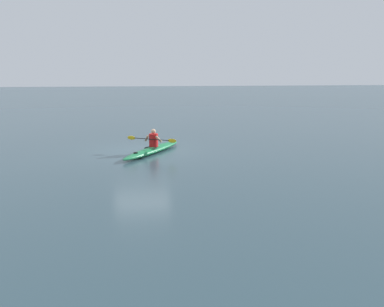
{
  "coord_description": "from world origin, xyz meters",
  "views": [
    {
      "loc": [
        0.43,
        18.71,
        3.53
      ],
      "look_at": [
        -1.35,
        6.41,
        1.09
      ],
      "focal_mm": 39.6,
      "sensor_mm": 36.0,
      "label": 1
    }
  ],
  "objects": [
    {
      "name": "ground_plane",
      "position": [
        0.0,
        0.0,
        0.0
      ],
      "size": [
        160.0,
        160.0,
        0.0
      ],
      "primitive_type": "plane",
      "color": "#334C56"
    },
    {
      "name": "kayak",
      "position": [
        -0.46,
        0.57,
        0.14
      ],
      "size": [
        2.99,
        4.27,
        0.28
      ],
      "color": "#19723F",
      "rests_on": "ground"
    },
    {
      "name": "kayaker",
      "position": [
        -0.51,
        0.5,
        0.6
      ],
      "size": [
        2.05,
        1.31,
        0.77
      ],
      "color": "red",
      "rests_on": "kayak"
    }
  ]
}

